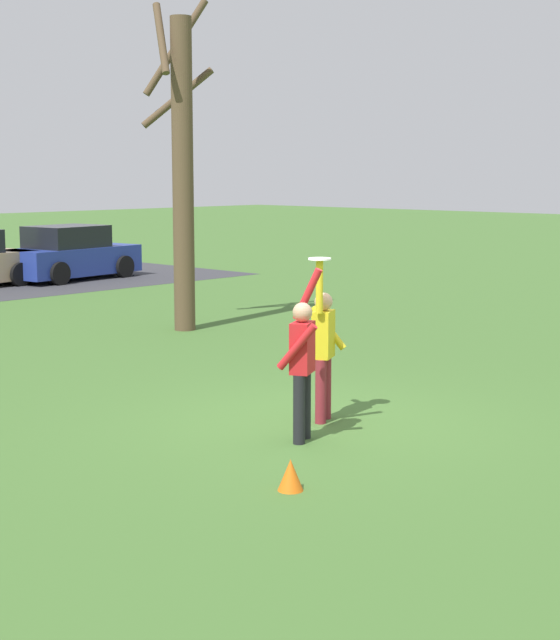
{
  "coord_description": "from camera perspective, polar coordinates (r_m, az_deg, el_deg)",
  "views": [
    {
      "loc": [
        -9.21,
        -8.03,
        3.14
      ],
      "look_at": [
        -0.32,
        0.33,
        1.32
      ],
      "focal_mm": 55.61,
      "sensor_mm": 36.0,
      "label": 1
    }
  ],
  "objects": [
    {
      "name": "person_defender",
      "position": [
        11.56,
        1.29,
        -2.28
      ],
      "size": [
        0.64,
        0.6,
        2.04
      ],
      "rotation": [
        0.0,
        0.0,
        0.46
      ],
      "color": "black",
      "rests_on": "ground_plane"
    },
    {
      "name": "bare_tree_tall",
      "position": [
        19.82,
        -5.67,
        8.88
      ],
      "size": [
        1.66,
        1.3,
        6.57
      ],
      "color": "brown",
      "rests_on": "ground_plane"
    },
    {
      "name": "ground_plane",
      "position": [
        12.62,
        2.09,
        -5.92
      ],
      "size": [
        120.0,
        120.0,
        0.0
      ],
      "primitive_type": "plane",
      "color": "#426B2D"
    },
    {
      "name": "parked_car_blue",
      "position": [
        29.92,
        -12.0,
        3.69
      ],
      "size": [
        4.29,
        2.42,
        1.59
      ],
      "rotation": [
        0.0,
        0.0,
        0.12
      ],
      "color": "#233893",
      "rests_on": "ground_plane"
    },
    {
      "name": "field_cone_orange",
      "position": [
        9.97,
        0.61,
        -8.9
      ],
      "size": [
        0.26,
        0.26,
        0.32
      ],
      "primitive_type": "cone",
      "color": "orange",
      "rests_on": "ground_plane"
    },
    {
      "name": "frisbee_disc",
      "position": [
        12.15,
        2.29,
        3.54
      ],
      "size": [
        0.28,
        0.28,
        0.02
      ],
      "primitive_type": "cylinder",
      "color": "white",
      "rests_on": "person_catcher"
    },
    {
      "name": "person_catcher",
      "position": [
        12.51,
        2.52,
        -1.45
      ],
      "size": [
        0.58,
        0.51,
        2.08
      ],
      "rotation": [
        0.0,
        0.0,
        -2.68
      ],
      "color": "maroon",
      "rests_on": "ground_plane"
    }
  ]
}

